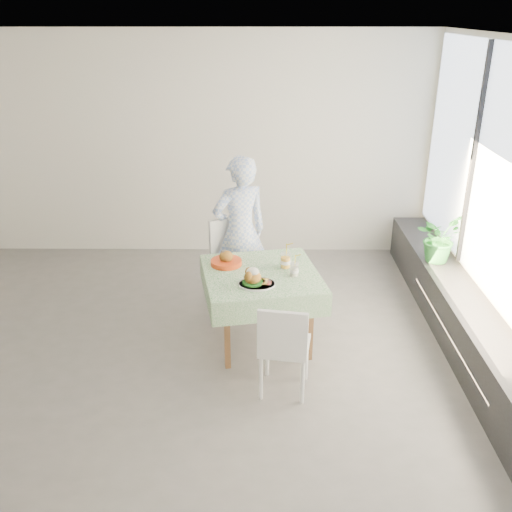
{
  "coord_description": "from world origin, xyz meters",
  "views": [
    {
      "loc": [
        0.86,
        -4.61,
        2.99
      ],
      "look_at": [
        0.82,
        0.23,
        0.89
      ],
      "focal_mm": 40.0,
      "sensor_mm": 36.0,
      "label": 1
    }
  ],
  "objects_px": {
    "chair_near": "(284,364)",
    "main_dish": "(255,280)",
    "chair_far": "(238,282)",
    "potted_plant": "(439,237)",
    "cafe_table": "(261,299)",
    "diner": "(240,233)",
    "juice_cup_orange": "(285,261)"
  },
  "relations": [
    {
      "from": "diner",
      "to": "juice_cup_orange",
      "type": "bearing_deg",
      "value": 97.92
    },
    {
      "from": "chair_far",
      "to": "chair_near",
      "type": "distance_m",
      "value": 1.52
    },
    {
      "from": "potted_plant",
      "to": "main_dish",
      "type": "bearing_deg",
      "value": -150.31
    },
    {
      "from": "cafe_table",
      "to": "potted_plant",
      "type": "bearing_deg",
      "value": 24.17
    },
    {
      "from": "juice_cup_orange",
      "to": "potted_plant",
      "type": "bearing_deg",
      "value": 23.76
    },
    {
      "from": "cafe_table",
      "to": "diner",
      "type": "bearing_deg",
      "value": 105.45
    },
    {
      "from": "cafe_table",
      "to": "chair_near",
      "type": "relative_size",
      "value": 1.44
    },
    {
      "from": "cafe_table",
      "to": "diner",
      "type": "height_order",
      "value": "diner"
    },
    {
      "from": "cafe_table",
      "to": "diner",
      "type": "distance_m",
      "value": 0.92
    },
    {
      "from": "chair_far",
      "to": "potted_plant",
      "type": "xyz_separation_m",
      "value": [
        2.13,
        0.16,
        0.46
      ]
    },
    {
      "from": "juice_cup_orange",
      "to": "chair_far",
      "type": "bearing_deg",
      "value": 129.76
    },
    {
      "from": "main_dish",
      "to": "potted_plant",
      "type": "height_order",
      "value": "potted_plant"
    },
    {
      "from": "chair_far",
      "to": "diner",
      "type": "relative_size",
      "value": 0.59
    },
    {
      "from": "chair_far",
      "to": "juice_cup_orange",
      "type": "relative_size",
      "value": 3.38
    },
    {
      "from": "main_dish",
      "to": "potted_plant",
      "type": "bearing_deg",
      "value": 29.69
    },
    {
      "from": "chair_far",
      "to": "potted_plant",
      "type": "height_order",
      "value": "potted_plant"
    },
    {
      "from": "juice_cup_orange",
      "to": "potted_plant",
      "type": "distance_m",
      "value": 1.81
    },
    {
      "from": "chair_near",
      "to": "main_dish",
      "type": "bearing_deg",
      "value": 116.31
    },
    {
      "from": "chair_far",
      "to": "potted_plant",
      "type": "distance_m",
      "value": 2.19
    },
    {
      "from": "cafe_table",
      "to": "juice_cup_orange",
      "type": "bearing_deg",
      "value": 27.08
    },
    {
      "from": "diner",
      "to": "potted_plant",
      "type": "distance_m",
      "value": 2.11
    },
    {
      "from": "chair_far",
      "to": "chair_near",
      "type": "height_order",
      "value": "chair_far"
    },
    {
      "from": "diner",
      "to": "main_dish",
      "type": "bearing_deg",
      "value": 73.65
    },
    {
      "from": "diner",
      "to": "potted_plant",
      "type": "relative_size",
      "value": 3.13
    },
    {
      "from": "main_dish",
      "to": "diner",
      "type": "bearing_deg",
      "value": 98.74
    },
    {
      "from": "diner",
      "to": "juice_cup_orange",
      "type": "xyz_separation_m",
      "value": [
        0.45,
        -0.7,
        -0.02
      ]
    },
    {
      "from": "juice_cup_orange",
      "to": "diner",
      "type": "bearing_deg",
      "value": 123.02
    },
    {
      "from": "cafe_table",
      "to": "main_dish",
      "type": "distance_m",
      "value": 0.43
    },
    {
      "from": "main_dish",
      "to": "chair_far",
      "type": "bearing_deg",
      "value": 101.12
    },
    {
      "from": "juice_cup_orange",
      "to": "chair_near",
      "type": "bearing_deg",
      "value": -92.26
    },
    {
      "from": "diner",
      "to": "juice_cup_orange",
      "type": "height_order",
      "value": "diner"
    },
    {
      "from": "diner",
      "to": "juice_cup_orange",
      "type": "distance_m",
      "value": 0.83
    }
  ]
}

